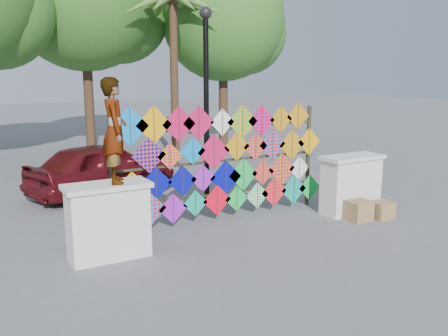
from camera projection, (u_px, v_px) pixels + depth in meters
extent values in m
plane|color=slate|center=(241.00, 229.00, 9.87)|extent=(80.00, 80.00, 0.00)
cube|color=silver|center=(109.00, 223.00, 8.27)|extent=(1.30, 0.55, 1.20)
cube|color=silver|center=(107.00, 186.00, 8.15)|extent=(1.40, 0.65, 0.08)
cube|color=silver|center=(351.00, 186.00, 10.89)|extent=(1.30, 0.55, 1.20)
cube|color=silver|center=(352.00, 157.00, 10.77)|extent=(1.40, 0.65, 0.08)
cylinder|color=#2E2719|center=(112.00, 177.00, 9.21)|extent=(0.09, 0.09, 2.30)
cylinder|color=#2E2719|center=(308.00, 156.00, 11.44)|extent=(0.09, 0.09, 2.30)
cube|color=#2E2719|center=(221.00, 194.00, 10.45)|extent=(4.60, 0.04, 0.04)
cube|color=#2E2719|center=(221.00, 161.00, 10.31)|extent=(4.60, 0.04, 0.04)
cube|color=#2E2719|center=(221.00, 127.00, 10.17)|extent=(4.60, 0.04, 0.04)
cube|color=#097FDC|center=(130.00, 126.00, 9.15)|extent=(0.74, 0.01, 0.74)
cube|color=#2E2719|center=(130.00, 127.00, 9.14)|extent=(0.01, 0.01, 0.73)
cube|color=#F09F09|center=(154.00, 125.00, 9.38)|extent=(0.73, 0.01, 0.73)
cube|color=#2E2719|center=(154.00, 125.00, 9.37)|extent=(0.01, 0.01, 0.72)
cube|color=#C6124A|center=(179.00, 124.00, 9.63)|extent=(0.71, 0.01, 0.71)
cube|color=#2E2719|center=(179.00, 124.00, 9.62)|extent=(0.01, 0.01, 0.69)
cube|color=#C6124A|center=(199.00, 123.00, 9.84)|extent=(0.69, 0.01, 0.69)
cube|color=#2E2719|center=(199.00, 123.00, 9.83)|extent=(0.01, 0.01, 0.68)
cube|color=white|center=(222.00, 122.00, 10.10)|extent=(0.56, 0.01, 0.56)
cube|color=#2E2719|center=(223.00, 122.00, 10.09)|extent=(0.01, 0.01, 0.55)
cube|color=green|center=(242.00, 122.00, 10.34)|extent=(0.74, 0.01, 0.74)
cube|color=#2E2719|center=(243.00, 122.00, 10.33)|extent=(0.01, 0.01, 0.73)
cube|color=purple|center=(262.00, 121.00, 10.57)|extent=(0.68, 0.01, 0.68)
cube|color=#2E2719|center=(262.00, 121.00, 10.56)|extent=(0.01, 0.01, 0.67)
cube|color=#C58111|center=(281.00, 119.00, 10.82)|extent=(0.59, 0.01, 0.59)
cube|color=#2E2719|center=(281.00, 119.00, 10.81)|extent=(0.01, 0.01, 0.58)
cube|color=#C58111|center=(298.00, 116.00, 11.03)|extent=(0.62, 0.01, 0.62)
cube|color=#2E2719|center=(298.00, 116.00, 11.02)|extent=(0.01, 0.01, 0.61)
cube|color=#060A98|center=(149.00, 155.00, 9.39)|extent=(0.69, 0.01, 0.69)
cube|color=#2E2719|center=(149.00, 156.00, 9.38)|extent=(0.01, 0.01, 0.68)
cube|color=#F09F09|center=(170.00, 156.00, 9.61)|extent=(0.54, 0.01, 0.54)
cube|color=#2E2719|center=(170.00, 156.00, 9.60)|extent=(0.01, 0.01, 0.53)
cube|color=#097FDC|center=(193.00, 151.00, 9.84)|extent=(0.56, 0.01, 0.56)
cube|color=#2E2719|center=(193.00, 151.00, 9.83)|extent=(0.01, 0.01, 0.55)
cube|color=#C6124A|center=(214.00, 152.00, 10.07)|extent=(0.74, 0.01, 0.74)
cube|color=#2E2719|center=(214.00, 152.00, 10.06)|extent=(0.01, 0.01, 0.73)
cube|color=#C58111|center=(237.00, 147.00, 10.33)|extent=(0.61, 0.01, 0.61)
cube|color=#2E2719|center=(237.00, 147.00, 10.32)|extent=(0.01, 0.01, 0.60)
cube|color=#C58111|center=(255.00, 147.00, 10.56)|extent=(0.60, 0.01, 0.60)
cube|color=#2E2719|center=(256.00, 147.00, 10.55)|extent=(0.01, 0.01, 0.59)
cube|color=#097FDC|center=(272.00, 145.00, 10.77)|extent=(0.68, 0.01, 0.68)
cube|color=#2E2719|center=(273.00, 145.00, 10.76)|extent=(0.01, 0.01, 0.67)
cube|color=#C58111|center=(292.00, 145.00, 11.03)|extent=(0.69, 0.01, 0.69)
cube|color=#2E2719|center=(292.00, 145.00, 11.02)|extent=(0.01, 0.01, 0.68)
cube|color=#F09F09|center=(309.00, 142.00, 11.26)|extent=(0.63, 0.01, 0.63)
cube|color=#2E2719|center=(309.00, 142.00, 11.25)|extent=(0.01, 0.01, 0.61)
cube|color=#F09F09|center=(132.00, 188.00, 9.29)|extent=(0.65, 0.01, 0.65)
cube|color=#2E2719|center=(132.00, 188.00, 9.28)|extent=(0.01, 0.01, 0.64)
cube|color=#060A98|center=(156.00, 184.00, 9.52)|extent=(0.66, 0.01, 0.66)
cube|color=#2E2719|center=(156.00, 184.00, 9.51)|extent=(0.01, 0.01, 0.64)
cube|color=#060A98|center=(183.00, 181.00, 9.79)|extent=(0.62, 0.01, 0.62)
cube|color=#2E2719|center=(183.00, 181.00, 9.78)|extent=(0.01, 0.01, 0.61)
cube|color=purple|center=(203.00, 178.00, 10.01)|extent=(0.56, 0.01, 0.56)
cube|color=#2E2719|center=(204.00, 178.00, 10.00)|extent=(0.01, 0.01, 0.55)
cube|color=#060A98|center=(226.00, 178.00, 10.27)|extent=(0.74, 0.01, 0.74)
cube|color=#2E2719|center=(226.00, 178.00, 10.26)|extent=(0.01, 0.01, 0.73)
cube|color=green|center=(243.00, 175.00, 10.48)|extent=(0.71, 0.01, 0.71)
cube|color=#2E2719|center=(244.00, 175.00, 10.47)|extent=(0.01, 0.01, 0.69)
cube|color=red|center=(263.00, 172.00, 10.72)|extent=(0.57, 0.01, 0.57)
cube|color=#2E2719|center=(263.00, 173.00, 10.71)|extent=(0.01, 0.01, 0.56)
cube|color=#C6124A|center=(282.00, 169.00, 10.96)|extent=(0.71, 0.01, 0.71)
cube|color=#2E2719|center=(282.00, 169.00, 10.95)|extent=(0.01, 0.01, 0.70)
cube|color=white|center=(299.00, 168.00, 11.20)|extent=(0.55, 0.01, 0.55)
cube|color=#2E2719|center=(299.00, 168.00, 11.19)|extent=(0.01, 0.01, 0.54)
cube|color=#097FDC|center=(149.00, 210.00, 9.49)|extent=(0.71, 0.01, 0.71)
cube|color=#2E2719|center=(149.00, 210.00, 9.48)|extent=(0.01, 0.01, 0.70)
cube|color=purple|center=(173.00, 209.00, 9.75)|extent=(0.62, 0.01, 0.62)
cube|color=#2E2719|center=(173.00, 209.00, 9.74)|extent=(0.01, 0.01, 0.61)
cube|color=#0C8BC7|center=(195.00, 203.00, 9.97)|extent=(0.55, 0.01, 0.55)
cube|color=#2E2719|center=(196.00, 203.00, 9.96)|extent=(0.01, 0.01, 0.54)
cube|color=red|center=(217.00, 200.00, 10.22)|extent=(0.66, 0.01, 0.66)
cube|color=#2E2719|center=(217.00, 200.00, 10.21)|extent=(0.01, 0.01, 0.64)
cube|color=green|center=(237.00, 199.00, 10.45)|extent=(0.55, 0.01, 0.55)
cube|color=#2E2719|center=(237.00, 199.00, 10.44)|extent=(0.01, 0.01, 0.54)
cube|color=green|center=(257.00, 195.00, 10.70)|extent=(0.58, 0.01, 0.58)
cube|color=#2E2719|center=(258.00, 196.00, 10.69)|extent=(0.01, 0.01, 0.57)
cube|color=red|center=(274.00, 192.00, 10.91)|extent=(0.67, 0.01, 0.67)
cube|color=#2E2719|center=(274.00, 192.00, 10.90)|extent=(0.01, 0.01, 0.66)
cube|color=green|center=(294.00, 190.00, 11.17)|extent=(0.68, 0.01, 0.68)
cube|color=#2E2719|center=(294.00, 190.00, 11.16)|extent=(0.01, 0.01, 0.67)
cube|color=green|center=(309.00, 187.00, 11.39)|extent=(0.60, 0.01, 0.60)
cube|color=#2E2719|center=(310.00, 188.00, 11.38)|extent=(0.01, 0.01, 0.59)
cylinder|color=#4D3021|center=(89.00, 97.00, 18.84)|extent=(0.36, 0.36, 4.12)
sphere|color=#21571B|center=(119.00, 12.00, 19.15)|extent=(3.92, 3.92, 3.92)
cylinder|color=#4D3021|center=(223.00, 102.00, 20.04)|extent=(0.36, 0.36, 3.58)
sphere|color=#21571B|center=(223.00, 19.00, 19.41)|extent=(4.80, 4.80, 4.80)
sphere|color=#21571B|center=(245.00, 33.00, 20.34)|extent=(3.36, 3.36, 3.36)
sphere|color=#21571B|center=(204.00, 4.00, 18.68)|extent=(3.12, 3.12, 3.12)
cylinder|color=#4D3021|center=(174.00, 80.00, 17.22)|extent=(0.28, 0.28, 5.50)
cone|color=#317125|center=(197.00, 6.00, 17.16)|extent=(1.82, 0.44, 1.16)
cone|color=#317125|center=(182.00, 7.00, 17.58)|extent=(1.60, 1.60, 1.16)
cone|color=#317125|center=(162.00, 7.00, 17.49)|extent=(0.44, 1.82, 1.16)
cone|color=#317125|center=(148.00, 5.00, 16.96)|extent=(1.60, 1.60, 1.16)
cone|color=#317125|center=(148.00, 2.00, 16.29)|extent=(1.82, 0.44, 1.16)
cone|color=#317125|center=(163.00, 1.00, 15.88)|extent=(1.60, 1.60, 1.16)
cone|color=#317125|center=(184.00, 1.00, 15.96)|extent=(0.44, 1.82, 1.16)
cone|color=#317125|center=(198.00, 3.00, 16.49)|extent=(1.60, 1.60, 1.16)
imported|color=#99999E|center=(115.00, 131.00, 8.05)|extent=(0.55, 0.71, 1.72)
imported|color=#590F15|center=(103.00, 168.00, 12.60)|extent=(4.19, 2.79, 1.33)
cylinder|color=black|center=(206.00, 115.00, 11.31)|extent=(0.12, 0.12, 4.20)
sphere|color=black|center=(206.00, 13.00, 10.88)|extent=(0.28, 0.28, 0.28)
cube|color=#977049|center=(359.00, 211.00, 10.41)|extent=(0.47, 0.42, 0.42)
cube|color=#977049|center=(382.00, 210.00, 10.56)|extent=(0.43, 0.40, 0.36)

